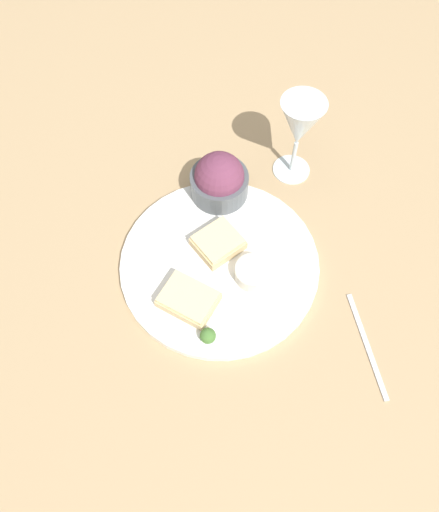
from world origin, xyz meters
The scene contains 9 objects.
ground_plane centered at (0.00, 0.00, 0.00)m, with size 4.00×4.00×0.00m, color tan.
dinner_plate centered at (0.00, 0.00, 0.01)m, with size 0.34×0.34×0.01m.
salad_bowl centered at (0.01, 0.15, 0.05)m, with size 0.10×0.10×0.09m.
sauce_ramekin centered at (0.05, -0.03, 0.03)m, with size 0.06×0.06×0.03m.
cheese_toast_near centered at (-0.06, -0.07, 0.03)m, with size 0.11×0.10×0.03m.
cheese_toast_far centered at (0.00, 0.03, 0.03)m, with size 0.10×0.10×0.03m.
wine_glass centered at (0.15, 0.20, 0.12)m, with size 0.08×0.08×0.17m.
garnish centered at (-0.03, -0.13, 0.03)m, with size 0.03×0.03×0.03m.
fork centered at (0.22, -0.16, 0.00)m, with size 0.03×0.18×0.01m.
Camera 1 is at (-0.03, -0.40, 0.76)m, focal length 35.00 mm.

